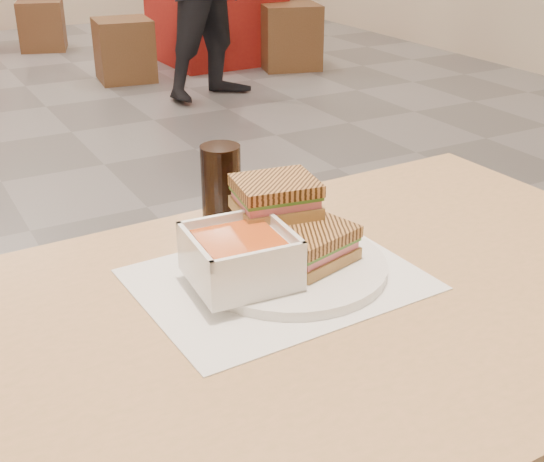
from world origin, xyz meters
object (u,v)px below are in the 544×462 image
cola_glass (221,187)px  bg_chair_1l (124,50)px  main_table (295,378)px  panini_lower (311,244)px  bg_chair_2r (42,25)px  bg_table_1 (215,12)px  bg_chair_1r (289,36)px  soup_bowl (240,258)px  plate (290,266)px

cola_glass → bg_chair_1l: size_ratio=0.31×
main_table → panini_lower: 0.18m
bg_chair_1l → bg_chair_2r: bg_chair_1l is taller
bg_table_1 → bg_chair_2r: size_ratio=1.92×
panini_lower → bg_chair_1r: panini_lower is taller
panini_lower → bg_chair_2r: panini_lower is taller
soup_bowl → bg_chair_2r: size_ratio=0.30×
bg_table_1 → main_table: bearing=-113.7°
bg_chair_1l → plate: bearing=-105.0°
cola_glass → bg_chair_2r: (0.92, 5.59, -0.61)m
main_table → plate: size_ratio=4.48×
plate → bg_chair_1r: bearing=59.6°
bg_table_1 → bg_chair_1r: 0.67m
main_table → bg_chair_2r: (0.94, 5.87, -0.43)m
cola_glass → bg_chair_2r: cola_glass is taller
soup_bowl → bg_table_1: soup_bowl is taller
cola_glass → main_table: bearing=-95.0°
bg_table_1 → bg_chair_1r: size_ratio=1.67×
bg_chair_1r → bg_chair_2r: bg_chair_1r is taller
plate → bg_chair_2r: (0.90, 5.78, -0.55)m
main_table → plate: bearing=64.5°
bg_chair_2r → plate: bearing=-98.9°
panini_lower → bg_chair_2r: 5.89m
soup_bowl → bg_chair_1l: soup_bowl is taller
panini_lower → bg_table_1: panini_lower is taller
cola_glass → bg_chair_1r: size_ratio=0.25×
soup_bowl → cola_glass: (0.07, 0.20, 0.02)m
cola_glass → panini_lower: bearing=-77.7°
bg_chair_1r → main_table: bearing=-120.3°
cola_glass → bg_chair_1l: bearing=74.2°
main_table → plate: (0.04, 0.08, 0.12)m
main_table → bg_chair_1r: main_table is taller
bg_table_1 → bg_chair_2r: bearing=135.2°
cola_glass → bg_chair_2r: 5.70m
cola_glass → bg_chair_1r: 4.66m
plate → soup_bowl: bearing=-172.1°
cola_glass → plate: bearing=-84.9°
cola_glass → bg_chair_2r: size_ratio=0.29×
cola_glass → bg_chair_1l: cola_glass is taller
plate → bg_table_1: (2.04, 4.65, -0.37)m
plate → cola_glass: 0.20m
bg_chair_1r → cola_glass: bearing=-121.8°
bg_chair_1r → panini_lower: bearing=-120.1°
cola_glass → bg_table_1: (2.06, 4.47, -0.43)m
panini_lower → bg_chair_2r: size_ratio=0.28×
bg_chair_2r → bg_chair_1l: bearing=-80.0°
cola_glass → bg_chair_1r: bearing=58.2°
cola_glass → bg_chair_1l: 4.35m
bg_table_1 → bg_chair_1r: (0.38, -0.54, -0.14)m
main_table → bg_chair_2r: size_ratio=2.62×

